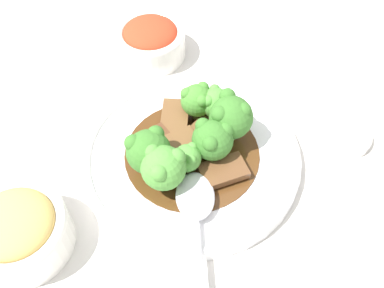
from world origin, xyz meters
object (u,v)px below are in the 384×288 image
broccoli_floret_1 (216,102)px  broccoli_floret_2 (213,139)px  broccoli_floret_5 (163,167)px  broccoli_floret_6 (148,151)px  beef_strip_1 (179,146)px  broccoli_floret_0 (187,158)px  broccoli_floret_3 (197,100)px  beef_strip_0 (172,121)px  side_bowl_appetizer (18,231)px  sauce_dish (346,136)px  broccoli_floret_4 (229,114)px  beef_strip_4 (150,143)px  side_bowl_kimchi (151,40)px  main_plate (192,156)px  serving_spoon (196,213)px  beef_strip_3 (199,134)px  beef_strip_2 (223,171)px

broccoli_floret_1 → broccoli_floret_2: 0.06m
broccoli_floret_5 → broccoli_floret_6: 0.03m
beef_strip_1 → broccoli_floret_0: (0.03, -0.00, 0.02)m
broccoli_floret_3 → broccoli_floret_1: bearing=52.2°
beef_strip_0 → broccoli_floret_5: size_ratio=1.16×
broccoli_floret_0 → broccoli_floret_1: 0.09m
side_bowl_appetizer → sauce_dish: bearing=84.4°
broccoli_floret_3 → broccoli_floret_4: bearing=25.3°
beef_strip_4 → side_bowl_kimchi: 0.19m
broccoli_floret_2 → broccoli_floret_5: 0.07m
main_plate → serving_spoon: serving_spoon is taller
main_plate → side_bowl_appetizer: size_ratio=2.49×
broccoli_floret_5 → serving_spoon: bearing=15.2°
side_bowl_kimchi → sauce_dish: bearing=31.4°
beef_strip_3 → side_bowl_kimchi: bearing=175.4°
broccoli_floret_4 → side_bowl_kimchi: bearing=-174.7°
beef_strip_4 → sauce_dish: size_ratio=0.85×
broccoli_floret_0 → broccoli_floret_6: size_ratio=0.68×
beef_strip_1 → serving_spoon: (0.09, -0.02, -0.00)m
side_bowl_kimchi → beef_strip_0: bearing=-13.4°
broccoli_floret_0 → side_bowl_appetizer: (-0.00, -0.20, -0.01)m
beef_strip_4 → broccoli_floret_2: (0.04, 0.06, 0.02)m
beef_strip_2 → broccoli_floret_6: 0.09m
main_plate → beef_strip_3: size_ratio=4.58×
broccoli_floret_1 → broccoli_floret_6: 0.11m
beef_strip_0 → side_bowl_appetizer: bearing=-72.2°
broccoli_floret_1 → beef_strip_1: bearing=-68.3°
broccoli_floret_4 → side_bowl_appetizer: (0.02, -0.27, -0.03)m
broccoli_floret_4 → side_bowl_kimchi: broccoli_floret_4 is taller
beef_strip_0 → broccoli_floret_1: bearing=74.4°
broccoli_floret_4 → side_bowl_kimchi: 0.20m
beef_strip_3 → side_bowl_appetizer: (0.03, -0.23, 0.01)m
broccoli_floret_5 → sauce_dish: bearing=83.0°
broccoli_floret_5 → beef_strip_4: bearing=173.1°
serving_spoon → side_bowl_kimchi: bearing=166.4°
beef_strip_3 → broccoli_floret_1: 0.04m
broccoli_floret_5 → sauce_dish: 0.25m
broccoli_floret_5 → broccoli_floret_6: (-0.03, -0.01, -0.00)m
broccoli_floret_2 → broccoli_floret_3: size_ratio=1.05×
main_plate → broccoli_floret_1: broccoli_floret_1 is taller
main_plate → beef_strip_3: beef_strip_3 is taller
beef_strip_4 → broccoli_floret_5: size_ratio=0.93×
beef_strip_1 → broccoli_floret_3: bearing=131.5°
beef_strip_1 → broccoli_floret_0: 0.03m
side_bowl_appetizer → broccoli_floret_3: bearing=105.3°
beef_strip_3 → broccoli_floret_3: bearing=158.3°
broccoli_floret_2 → broccoli_floret_4: bearing=120.9°
beef_strip_4 → broccoli_floret_6: bearing=-24.0°
broccoli_floret_6 → side_bowl_kimchi: (-0.20, 0.09, -0.03)m
broccoli_floret_3 → broccoli_floret_6: size_ratio=0.85×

